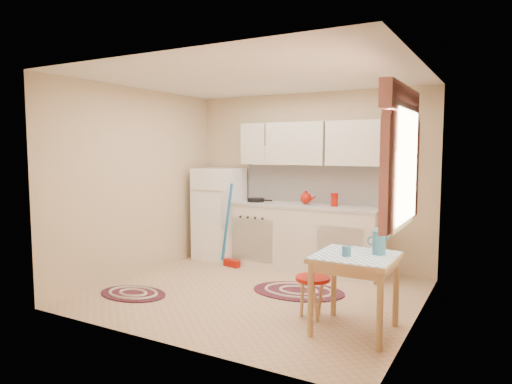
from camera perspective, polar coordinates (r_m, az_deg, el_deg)
room_shell at (r=5.37m, az=2.65°, el=4.34°), size 3.64×3.60×2.52m
fridge at (r=7.07m, az=-4.63°, el=-2.69°), size 0.65×0.60×1.40m
broom at (r=6.56m, az=-3.07°, el=-4.21°), size 0.30×0.17×1.20m
base_cabinets at (r=6.52m, az=5.60°, el=-5.71°), size 2.25×0.60×0.88m
countertop at (r=6.45m, az=5.64°, el=-1.70°), size 2.27×0.62×0.04m
frying_pan at (r=6.71m, az=-0.02°, el=-1.01°), size 0.26×0.26×0.05m
red_kettle at (r=6.41m, az=6.27°, el=-0.77°), size 0.18×0.17×0.18m
red_canister at (r=6.26m, az=9.77°, el=-1.04°), size 0.10×0.10×0.16m
table at (r=4.42m, az=12.22°, el=-12.31°), size 0.72×0.72×0.72m
stool at (r=4.74m, az=7.10°, el=-12.92°), size 0.46×0.46×0.42m
coffee_pot at (r=4.36m, az=15.14°, el=-5.68°), size 0.16×0.14×0.30m
mug at (r=4.24m, az=11.24°, el=-7.33°), size 0.11×0.11×0.10m
rug_center at (r=5.57m, az=5.32°, el=-12.25°), size 1.21×0.91×0.02m
rug_left at (r=5.65m, az=-15.11°, el=-12.17°), size 0.87×0.60×0.02m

